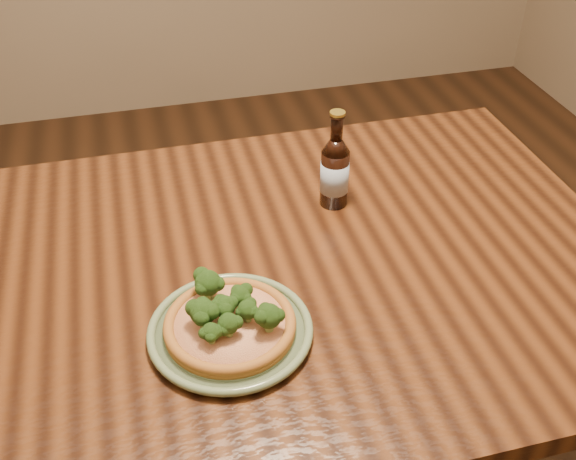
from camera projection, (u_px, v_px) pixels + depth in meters
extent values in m
cube|color=#46230F|center=(188.00, 286.00, 1.18)|extent=(1.60, 0.90, 0.04)
cylinder|color=#46230F|center=(448.00, 252.00, 1.84)|extent=(0.07, 0.07, 0.71)
cylinder|color=#637651|center=(230.00, 333.00, 1.05)|extent=(0.24, 0.24, 0.01)
torus|color=#637651|center=(230.00, 329.00, 1.05)|extent=(0.26, 0.26, 0.01)
torus|color=#637651|center=(230.00, 330.00, 1.05)|extent=(0.21, 0.21, 0.01)
cylinder|color=#9E6123|center=(230.00, 327.00, 1.04)|extent=(0.20, 0.20, 0.01)
torus|color=#9E6123|center=(230.00, 324.00, 1.04)|extent=(0.21, 0.21, 0.02)
cylinder|color=beige|center=(230.00, 324.00, 1.04)|extent=(0.17, 0.17, 0.01)
sphere|color=#32591C|center=(224.00, 306.00, 1.03)|extent=(0.04, 0.04, 0.04)
sphere|color=#32591C|center=(203.00, 312.00, 1.01)|extent=(0.05, 0.05, 0.04)
sphere|color=#32591C|center=(269.00, 316.00, 1.01)|extent=(0.06, 0.06, 0.04)
sphere|color=#32591C|center=(248.00, 310.00, 1.03)|extent=(0.03, 0.03, 0.03)
sphere|color=#32591C|center=(241.00, 296.00, 1.05)|extent=(0.05, 0.05, 0.03)
sphere|color=#32591C|center=(208.00, 283.00, 1.06)|extent=(0.06, 0.06, 0.04)
sphere|color=#32591C|center=(211.00, 332.00, 0.99)|extent=(0.03, 0.03, 0.03)
sphere|color=#32591C|center=(228.00, 324.00, 1.00)|extent=(0.04, 0.04, 0.03)
cylinder|color=black|center=(334.00, 178.00, 1.31)|extent=(0.05, 0.05, 0.12)
cone|color=black|center=(336.00, 146.00, 1.26)|extent=(0.05, 0.05, 0.03)
cylinder|color=black|center=(337.00, 127.00, 1.24)|extent=(0.02, 0.02, 0.05)
torus|color=black|center=(337.00, 116.00, 1.22)|extent=(0.03, 0.03, 0.00)
cylinder|color=#A58C33|center=(338.00, 113.00, 1.22)|extent=(0.03, 0.03, 0.01)
cylinder|color=#A0AFC0|center=(334.00, 176.00, 1.30)|extent=(0.06, 0.06, 0.06)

